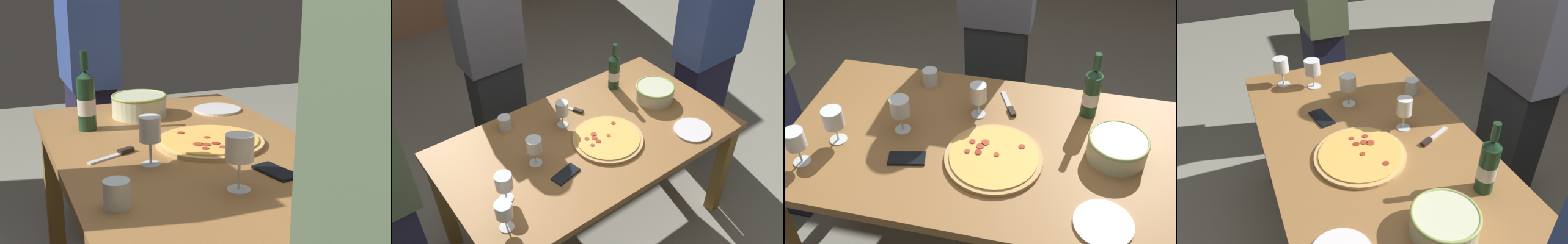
{
  "view_description": "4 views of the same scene",
  "coord_description": "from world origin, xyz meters",
  "views": [
    {
      "loc": [
        -1.54,
        0.62,
        1.33
      ],
      "look_at": [
        0.0,
        0.0,
        0.86
      ],
      "focal_mm": 48.02,
      "sensor_mm": 36.0,
      "label": 1
    },
    {
      "loc": [
        -1.11,
        -1.45,
        2.37
      ],
      "look_at": [
        0.0,
        0.0,
        0.86
      ],
      "focal_mm": 41.04,
      "sensor_mm": 36.0,
      "label": 2
    },
    {
      "loc": [
        0.3,
        -1.35,
        2.05
      ],
      "look_at": [
        0.0,
        0.0,
        0.86
      ],
      "focal_mm": 42.87,
      "sensor_mm": 36.0,
      "label": 3
    },
    {
      "loc": [
        1.22,
        -0.49,
        1.8
      ],
      "look_at": [
        0.0,
        0.0,
        0.86
      ],
      "focal_mm": 35.27,
      "sensor_mm": 36.0,
      "label": 4
    }
  ],
  "objects": [
    {
      "name": "serving_bowl",
      "position": [
        0.54,
        0.04,
        0.8
      ],
      "size": [
        0.23,
        0.23,
        0.09
      ],
      "color": "beige",
      "rests_on": "dining_table"
    },
    {
      "name": "cup_amber",
      "position": [
        -0.32,
        0.35,
        0.79
      ],
      "size": [
        0.07,
        0.07,
        0.08
      ],
      "primitive_type": "cylinder",
      "color": "white",
      "rests_on": "dining_table"
    },
    {
      "name": "wine_bottle",
      "position": [
        0.42,
        0.28,
        0.87
      ],
      "size": [
        0.07,
        0.07,
        0.31
      ],
      "color": "#1B3B23",
      "rests_on": "dining_table"
    },
    {
      "name": "wine_glass_near_pizza",
      "position": [
        -0.05,
        0.17,
        0.86
      ],
      "size": [
        0.07,
        0.07,
        0.16
      ],
      "color": "white",
      "rests_on": "dining_table"
    },
    {
      "name": "cell_phone",
      "position": [
        -0.26,
        -0.16,
        0.76
      ],
      "size": [
        0.16,
        0.1,
        0.01
      ],
      "primitive_type": "cube",
      "rotation": [
        0.0,
        0.0,
        1.78
      ],
      "color": "black",
      "rests_on": "dining_table"
    },
    {
      "name": "wine_glass_by_bottle",
      "position": [
        -0.57,
        -0.11,
        0.86
      ],
      "size": [
        0.08,
        0.08,
        0.16
      ],
      "color": "white",
      "rests_on": "dining_table"
    },
    {
      "name": "person_host",
      "position": [
        1.12,
        0.14,
        0.81
      ],
      "size": [
        0.45,
        0.24,
        1.61
      ],
      "rotation": [
        0.0,
        0.0,
        -3.02
      ],
      "color": "#201D3C",
      "rests_on": "ground"
    },
    {
      "name": "wine_glass_far_left",
      "position": [
        -0.33,
        0.01,
        0.87
      ],
      "size": [
        0.08,
        0.08,
        0.16
      ],
      "color": "white",
      "rests_on": "dining_table"
    },
    {
      "name": "dining_table",
      "position": [
        0.0,
        0.0,
        0.66
      ],
      "size": [
        1.6,
        0.9,
        0.75
      ],
      "color": "olive",
      "rests_on": "ground"
    },
    {
      "name": "pizza",
      "position": [
        0.07,
        -0.08,
        0.76
      ],
      "size": [
        0.39,
        0.39,
        0.02
      ],
      "color": "tan",
      "rests_on": "dining_table"
    },
    {
      "name": "wine_glass_far_right",
      "position": [
        -0.65,
        -0.26,
        0.86
      ],
      "size": [
        0.08,
        0.08,
        0.16
      ],
      "color": "white",
      "rests_on": "dining_table"
    },
    {
      "name": "pizza_knife",
      "position": [
        0.08,
        0.25,
        0.76
      ],
      "size": [
        0.1,
        0.17,
        0.02
      ],
      "color": "silver",
      "rests_on": "dining_table"
    },
    {
      "name": "ground_plane",
      "position": [
        0.0,
        0.0,
        0.0
      ],
      "size": [
        8.0,
        8.0,
        0.0
      ],
      "primitive_type": "plane",
      "color": "gray"
    },
    {
      "name": "side_plate",
      "position": [
        0.5,
        -0.31,
        0.76
      ],
      "size": [
        0.21,
        0.21,
        0.01
      ],
      "primitive_type": "cylinder",
      "color": "white",
      "rests_on": "dining_table"
    },
    {
      "name": "person_guest_left",
      "position": [
        -0.1,
        0.88,
        0.86
      ],
      "size": [
        0.38,
        0.24,
        1.68
      ],
      "rotation": [
        0.0,
        0.0,
        -1.45
      ],
      "color": "#272A2E",
      "rests_on": "ground"
    }
  ]
}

